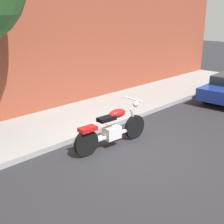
{
  "coord_description": "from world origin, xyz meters",
  "views": [
    {
      "loc": [
        -5.21,
        -4.62,
        3.32
      ],
      "look_at": [
        -0.02,
        0.42,
        0.94
      ],
      "focal_mm": 48.88,
      "sensor_mm": 36.0,
      "label": 1
    }
  ],
  "objects": [
    {
      "name": "sidewalk",
      "position": [
        0.0,
        2.61,
        0.07
      ],
      "size": [
        21.88,
        2.58,
        0.14
      ],
      "primitive_type": "cube",
      "color": "#959595",
      "rests_on": "ground"
    },
    {
      "name": "ground_plane",
      "position": [
        0.0,
        0.0,
        0.0
      ],
      "size": [
        60.0,
        60.0,
        0.0
      ],
      "primitive_type": "plane",
      "color": "#28282D"
    },
    {
      "name": "motorcycle",
      "position": [
        -0.02,
        0.43,
        0.48
      ],
      "size": [
        2.31,
        0.7,
        1.16
      ],
      "color": "black",
      "rests_on": "ground"
    },
    {
      "name": "building_facade",
      "position": [
        0.0,
        4.15,
        3.65
      ],
      "size": [
        21.88,
        0.5,
        7.3
      ],
      "primitive_type": "cube",
      "color": "brown",
      "rests_on": "ground"
    }
  ]
}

